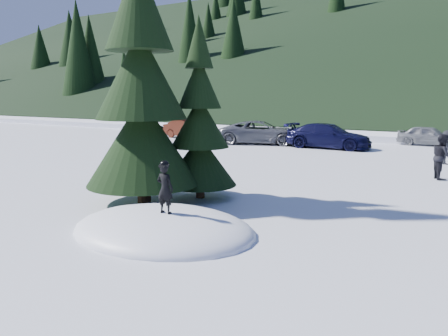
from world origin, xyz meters
The scene contains 13 objects.
ground centered at (0.00, 0.00, 0.00)m, with size 200.00×200.00×0.00m, color white.
snow_mound centered at (0.00, 0.00, 0.00)m, with size 4.48×3.52×0.96m, color white.
forest_hillside centered at (0.00, 54.00, 12.50)m, with size 200.00×60.00×25.00m, color black, non-canonical shape.
spruce_tall centered at (-2.20, 1.80, 3.32)m, with size 3.20×3.20×8.60m.
spruce_short centered at (-1.20, 3.20, 2.10)m, with size 2.20×2.20×5.37m.
child_skier centered at (0.17, -0.10, 1.04)m, with size 0.41×0.27×1.12m, color black.
adult_0 centered at (4.68, 10.38, 0.84)m, with size 0.82×0.64×1.69m, color black.
adult_2 centered at (4.48, 14.42, 0.77)m, with size 0.99×0.57×1.54m, color black.
car_0 centered at (-17.67, 18.92, 0.69)m, with size 1.63×4.05×1.38m, color black.
car_1 centered at (-12.66, 18.16, 0.67)m, with size 1.42×4.06×1.34m, color #3D150B.
car_2 centered at (-6.47, 17.52, 0.74)m, with size 2.45×5.31×1.47m, color #56575E.
car_3 centered at (-2.06, 17.56, 0.72)m, with size 2.03×4.99×1.45m, color black.
car_4 centered at (2.80, 22.11, 0.61)m, with size 1.45×3.61×1.23m, color gray.
Camera 1 is at (6.27, -7.43, 3.08)m, focal length 35.00 mm.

